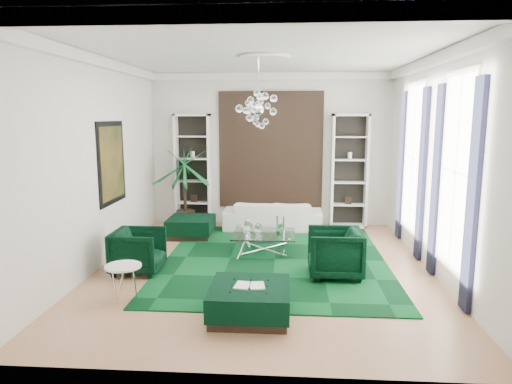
# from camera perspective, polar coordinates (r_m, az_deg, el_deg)

# --- Properties ---
(floor) EXTENTS (6.00, 7.00, 0.02)m
(floor) POSITION_cam_1_polar(r_m,az_deg,el_deg) (8.47, 0.91, -9.52)
(floor) COLOR tan
(floor) RESTS_ON ground
(ceiling) EXTENTS (6.00, 7.00, 0.02)m
(ceiling) POSITION_cam_1_polar(r_m,az_deg,el_deg) (8.07, 0.98, 17.06)
(ceiling) COLOR white
(ceiling) RESTS_ON ground
(wall_back) EXTENTS (6.00, 0.02, 3.80)m
(wall_back) POSITION_cam_1_polar(r_m,az_deg,el_deg) (11.54, 1.86, 5.29)
(wall_back) COLOR silver
(wall_back) RESTS_ON ground
(wall_front) EXTENTS (6.00, 0.02, 3.80)m
(wall_front) POSITION_cam_1_polar(r_m,az_deg,el_deg) (4.58, -1.35, -1.19)
(wall_front) COLOR silver
(wall_front) RESTS_ON ground
(wall_left) EXTENTS (0.02, 7.00, 3.80)m
(wall_left) POSITION_cam_1_polar(r_m,az_deg,el_deg) (8.74, -19.22, 3.40)
(wall_left) COLOR silver
(wall_left) RESTS_ON ground
(wall_right) EXTENTS (0.02, 7.00, 3.80)m
(wall_right) POSITION_cam_1_polar(r_m,az_deg,el_deg) (8.45, 21.82, 3.05)
(wall_right) COLOR silver
(wall_right) RESTS_ON ground
(crown_molding) EXTENTS (6.00, 7.00, 0.18)m
(crown_molding) POSITION_cam_1_polar(r_m,az_deg,el_deg) (8.06, 0.98, 16.28)
(crown_molding) COLOR white
(crown_molding) RESTS_ON ceiling
(ceiling_medallion) EXTENTS (0.90, 0.90, 0.05)m
(ceiling_medallion) POSITION_cam_1_polar(r_m,az_deg,el_deg) (8.36, 1.09, 16.52)
(ceiling_medallion) COLOR white
(ceiling_medallion) RESTS_ON ceiling
(tapestry) EXTENTS (2.50, 0.06, 2.80)m
(tapestry) POSITION_cam_1_polar(r_m,az_deg,el_deg) (11.49, 1.85, 5.27)
(tapestry) COLOR black
(tapestry) RESTS_ON wall_back
(shelving_left) EXTENTS (0.90, 0.38, 2.80)m
(shelving_left) POSITION_cam_1_polar(r_m,az_deg,el_deg) (11.63, -7.85, 2.76)
(shelving_left) COLOR white
(shelving_left) RESTS_ON floor
(shelving_right) EXTENTS (0.90, 0.38, 2.80)m
(shelving_right) POSITION_cam_1_polar(r_m,az_deg,el_deg) (11.49, 11.58, 2.57)
(shelving_right) COLOR white
(shelving_right) RESTS_ON floor
(painting) EXTENTS (0.04, 1.30, 1.60)m
(painting) POSITION_cam_1_polar(r_m,az_deg,el_deg) (9.28, -17.53, 3.51)
(painting) COLOR black
(painting) RESTS_ON wall_left
(window_near) EXTENTS (0.03, 1.10, 2.90)m
(window_near) POSITION_cam_1_polar(r_m,az_deg,el_deg) (7.59, 23.73, 2.28)
(window_near) COLOR white
(window_near) RESTS_ON wall_right
(curtain_near_a) EXTENTS (0.07, 0.30, 3.25)m
(curtain_near_a) POSITION_cam_1_polar(r_m,az_deg,el_deg) (6.89, 25.48, -0.61)
(curtain_near_a) COLOR black
(curtain_near_a) RESTS_ON floor
(curtain_near_b) EXTENTS (0.07, 0.30, 3.25)m
(curtain_near_b) POSITION_cam_1_polar(r_m,az_deg,el_deg) (8.34, 21.61, 1.27)
(curtain_near_b) COLOR black
(curtain_near_b) RESTS_ON floor
(window_far) EXTENTS (0.03, 1.10, 2.90)m
(window_far) POSITION_cam_1_polar(r_m,az_deg,el_deg) (9.87, 19.07, 4.05)
(window_far) COLOR white
(window_far) RESTS_ON wall_right
(curtain_far_a) EXTENTS (0.07, 0.30, 3.25)m
(curtain_far_a) POSITION_cam_1_polar(r_m,az_deg,el_deg) (9.14, 20.03, 2.02)
(curtain_far_a) COLOR black
(curtain_far_a) RESTS_ON floor
(curtain_far_b) EXTENTS (0.07, 0.30, 3.25)m
(curtain_far_b) POSITION_cam_1_polar(r_m,az_deg,el_deg) (10.64, 17.74, 3.13)
(curtain_far_b) COLOR black
(curtain_far_b) RESTS_ON floor
(rug) EXTENTS (4.20, 5.00, 0.02)m
(rug) POSITION_cam_1_polar(r_m,az_deg,el_deg) (8.93, 2.37, -8.37)
(rug) COLOR black
(rug) RESTS_ON floor
(sofa) EXTENTS (2.37, 0.93, 0.69)m
(sofa) POSITION_cam_1_polar(r_m,az_deg,el_deg) (11.15, 2.10, -2.94)
(sofa) COLOR silver
(sofa) RESTS_ON floor
(armchair_left) EXTENTS (0.85, 0.83, 0.78)m
(armchair_left) POSITION_cam_1_polar(r_m,az_deg,el_deg) (8.40, -14.52, -7.14)
(armchair_left) COLOR black
(armchair_left) RESTS_ON floor
(armchair_right) EXTENTS (0.92, 0.90, 0.84)m
(armchair_right) POSITION_cam_1_polar(r_m,az_deg,el_deg) (8.03, 9.81, -7.49)
(armchair_right) COLOR black
(armchair_right) RESTS_ON floor
(coffee_table) EXTENTS (1.23, 1.23, 0.42)m
(coffee_table) POSITION_cam_1_polar(r_m,az_deg,el_deg) (9.30, 1.02, -6.33)
(coffee_table) COLOR white
(coffee_table) RESTS_ON floor
(ottoman_side) EXTENTS (1.00, 1.00, 0.44)m
(ottoman_side) POSITION_cam_1_polar(r_m,az_deg,el_deg) (10.62, -8.12, -4.35)
(ottoman_side) COLOR black
(ottoman_side) RESTS_ON floor
(ottoman_front) EXTENTS (1.09, 1.09, 0.44)m
(ottoman_front) POSITION_cam_1_polar(r_m,az_deg,el_deg) (6.48, -0.78, -13.49)
(ottoman_front) COLOR black
(ottoman_front) RESTS_ON floor
(book) EXTENTS (0.42, 0.28, 0.03)m
(book) POSITION_cam_1_polar(r_m,az_deg,el_deg) (6.39, -0.78, -11.56)
(book) COLOR white
(book) RESTS_ON ottoman_front
(side_table) EXTENTS (0.55, 0.55, 0.53)m
(side_table) POSITION_cam_1_polar(r_m,az_deg,el_deg) (7.28, -16.18, -10.86)
(side_table) COLOR white
(side_table) RESTS_ON floor
(palm) EXTENTS (1.60, 1.60, 2.56)m
(palm) POSITION_cam_1_polar(r_m,az_deg,el_deg) (11.33, -8.92, 1.96)
(palm) COLOR #17622F
(palm) RESTS_ON floor
(chandelier) EXTENTS (0.78, 0.78, 0.70)m
(chandelier) POSITION_cam_1_polar(r_m,az_deg,el_deg) (8.08, 0.31, 10.22)
(chandelier) COLOR white
(chandelier) RESTS_ON ceiling
(table_plant) EXTENTS (0.14, 0.12, 0.26)m
(table_plant) POSITION_cam_1_polar(r_m,az_deg,el_deg) (8.95, 2.93, -4.70)
(table_plant) COLOR #17622F
(table_plant) RESTS_ON coffee_table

